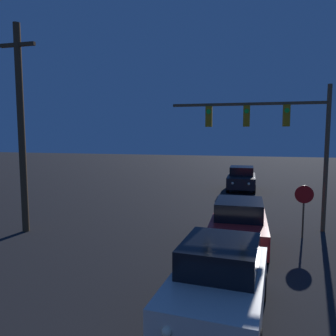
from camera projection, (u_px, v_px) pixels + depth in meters
name	position (u px, v px, depth m)	size (l,w,h in m)	color
car_near	(219.00, 281.00, 7.22)	(2.22, 4.11, 1.71)	beige
car_mid	(239.00, 225.00, 11.70)	(2.00, 4.02, 1.71)	#B21E1E
car_far	(241.00, 178.00, 23.65)	(1.98, 4.01, 1.71)	black
traffic_signal_mast	(277.00, 130.00, 13.80)	(6.56, 0.30, 6.09)	brown
stop_sign	(304.00, 202.00, 12.73)	(0.70, 0.07, 2.10)	brown
utility_pole	(21.00, 127.00, 13.34)	(1.57, 0.28, 8.46)	#4C3823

